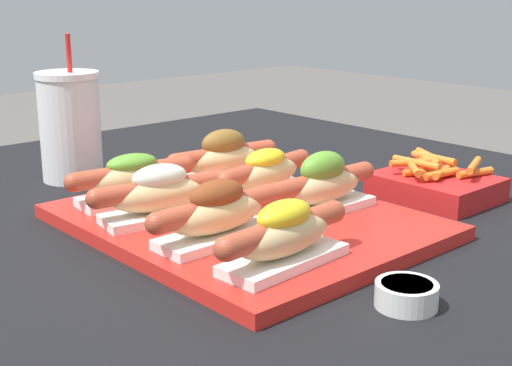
# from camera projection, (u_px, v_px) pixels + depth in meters

# --- Properties ---
(serving_tray) EXTENTS (0.46, 0.37, 0.02)m
(serving_tray) POSITION_uv_depth(u_px,v_px,m) (245.00, 222.00, 0.94)
(serving_tray) COLOR red
(serving_tray) RESTS_ON patio_table
(hot_dog_0) EXTENTS (0.08, 0.19, 0.07)m
(hot_dog_0) POSITION_uv_depth(u_px,v_px,m) (132.00, 178.00, 0.98)
(hot_dog_0) COLOR white
(hot_dog_0) RESTS_ON serving_tray
(hot_dog_1) EXTENTS (0.09, 0.19, 0.07)m
(hot_dog_1) POSITION_uv_depth(u_px,v_px,m) (160.00, 194.00, 0.91)
(hot_dog_1) COLOR white
(hot_dog_1) RESTS_ON serving_tray
(hot_dog_2) EXTENTS (0.06, 0.20, 0.07)m
(hot_dog_2) POSITION_uv_depth(u_px,v_px,m) (217.00, 213.00, 0.83)
(hot_dog_2) COLOR white
(hot_dog_2) RESTS_ON serving_tray
(hot_dog_3) EXTENTS (0.07, 0.20, 0.07)m
(hot_dog_3) POSITION_uv_depth(u_px,v_px,m) (284.00, 235.00, 0.76)
(hot_dog_3) COLOR white
(hot_dog_3) RESTS_ON serving_tray
(hot_dog_4) EXTENTS (0.08, 0.19, 0.08)m
(hot_dog_4) POSITION_uv_depth(u_px,v_px,m) (224.00, 158.00, 1.09)
(hot_dog_4) COLOR white
(hot_dog_4) RESTS_ON serving_tray
(hot_dog_5) EXTENTS (0.08, 0.19, 0.07)m
(hot_dog_5) POSITION_uv_depth(u_px,v_px,m) (265.00, 174.00, 1.01)
(hot_dog_5) COLOR white
(hot_dog_5) RESTS_ON serving_tray
(hot_dog_6) EXTENTS (0.06, 0.20, 0.08)m
(hot_dog_6) POSITION_uv_depth(u_px,v_px,m) (322.00, 185.00, 0.94)
(hot_dog_6) COLOR white
(hot_dog_6) RESTS_ON serving_tray
(sauce_bowl) EXTENTS (0.06, 0.06, 0.02)m
(sauce_bowl) POSITION_uv_depth(u_px,v_px,m) (406.00, 293.00, 0.71)
(sauce_bowl) COLOR silver
(sauce_bowl) RESTS_ON patio_table
(drink_cup) EXTENTS (0.10, 0.10, 0.24)m
(drink_cup) POSITION_uv_depth(u_px,v_px,m) (70.00, 126.00, 1.15)
(drink_cup) COLOR white
(drink_cup) RESTS_ON patio_table
(fries_basket) EXTENTS (0.17, 0.14, 0.06)m
(fries_basket) POSITION_uv_depth(u_px,v_px,m) (436.00, 185.00, 1.07)
(fries_basket) COLOR red
(fries_basket) RESTS_ON patio_table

